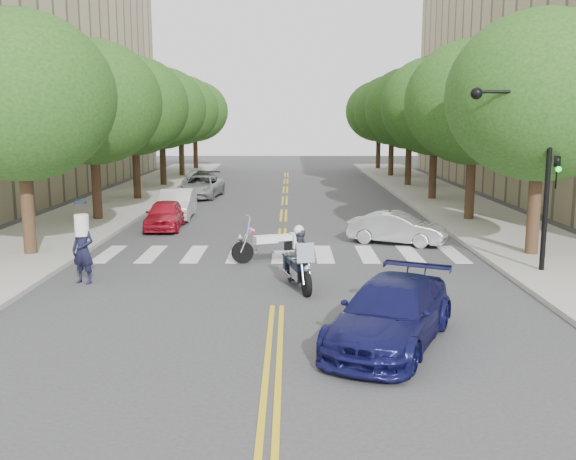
{
  "coord_description": "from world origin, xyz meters",
  "views": [
    {
      "loc": [
        0.34,
        -16.06,
        4.78
      ],
      "look_at": [
        0.27,
        4.11,
        1.3
      ],
      "focal_mm": 40.0,
      "sensor_mm": 36.0,
      "label": 1
    }
  ],
  "objects_px": {
    "officer_standing": "(83,250)",
    "sedan_blue": "(391,313)",
    "motorcycle_police": "(298,260)",
    "convertible": "(397,228)",
    "motorcycle_parked": "(273,245)"
  },
  "relations": [
    {
      "from": "sedan_blue",
      "to": "convertible",
      "type": "bearing_deg",
      "value": 104.9
    },
    {
      "from": "motorcycle_police",
      "to": "convertible",
      "type": "distance_m",
      "value": 7.77
    },
    {
      "from": "officer_standing",
      "to": "sedan_blue",
      "type": "xyz_separation_m",
      "value": [
        8.25,
        -5.21,
        -0.3
      ]
    },
    {
      "from": "motorcycle_police",
      "to": "sedan_blue",
      "type": "distance_m",
      "value": 5.03
    },
    {
      "from": "motorcycle_police",
      "to": "officer_standing",
      "type": "height_order",
      "value": "officer_standing"
    },
    {
      "from": "motorcycle_police",
      "to": "officer_standing",
      "type": "relative_size",
      "value": 1.14
    },
    {
      "from": "convertible",
      "to": "sedan_blue",
      "type": "xyz_separation_m",
      "value": [
        -1.99,
        -11.35,
        0.07
      ]
    },
    {
      "from": "convertible",
      "to": "motorcycle_parked",
      "type": "bearing_deg",
      "value": 146.75
    },
    {
      "from": "motorcycle_police",
      "to": "motorcycle_parked",
      "type": "relative_size",
      "value": 0.93
    },
    {
      "from": "motorcycle_police",
      "to": "sedan_blue",
      "type": "relative_size",
      "value": 0.47
    },
    {
      "from": "motorcycle_parked",
      "to": "officer_standing",
      "type": "xyz_separation_m",
      "value": [
        -5.52,
        -3.07,
        0.43
      ]
    },
    {
      "from": "motorcycle_police",
      "to": "officer_standing",
      "type": "bearing_deg",
      "value": -18.95
    },
    {
      "from": "motorcycle_parked",
      "to": "sedan_blue",
      "type": "relative_size",
      "value": 0.51
    },
    {
      "from": "motorcycle_parked",
      "to": "sedan_blue",
      "type": "height_order",
      "value": "motorcycle_parked"
    },
    {
      "from": "convertible",
      "to": "sedan_blue",
      "type": "bearing_deg",
      "value": -166.19
    }
  ]
}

